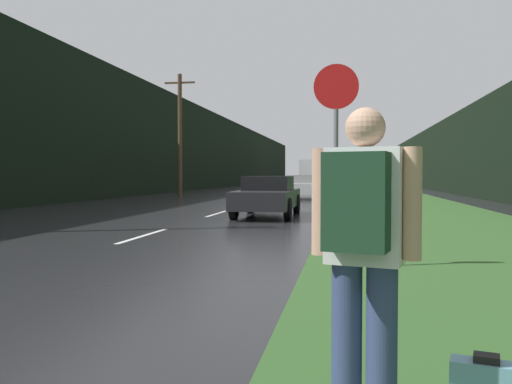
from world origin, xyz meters
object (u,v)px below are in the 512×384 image
(stop_sign, at_px, (336,146))
(car_passing_near, at_px, (268,196))
(hitchhiker_with_backpack, at_px, (363,244))
(delivery_truck, at_px, (308,171))
(car_passing_far, at_px, (301,186))

(stop_sign, relative_size, car_passing_near, 0.64)
(stop_sign, height_order, hitchhiker_with_backpack, stop_sign)
(car_passing_near, bearing_deg, stop_sign, 103.96)
(stop_sign, bearing_deg, delivery_truck, 94.37)
(stop_sign, distance_m, car_passing_far, 23.28)
(hitchhiker_with_backpack, relative_size, delivery_truck, 0.24)
(stop_sign, relative_size, delivery_truck, 0.40)
(stop_sign, xyz_separation_m, delivery_truck, (-6.31, 82.63, 0.17))
(car_passing_near, bearing_deg, car_passing_far, -90.00)
(stop_sign, bearing_deg, hitchhiker_with_backpack, -87.12)
(stop_sign, height_order, delivery_truck, delivery_truck)
(hitchhiker_with_backpack, xyz_separation_m, car_passing_far, (-2.66, 28.06, -0.31))
(hitchhiker_with_backpack, distance_m, car_passing_near, 14.88)
(car_passing_near, xyz_separation_m, car_passing_far, (0.00, 13.42, 0.01))
(stop_sign, relative_size, hitchhiker_with_backpack, 1.70)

